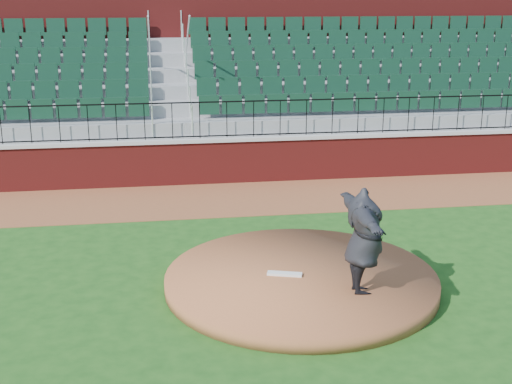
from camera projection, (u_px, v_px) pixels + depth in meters
ground at (268, 280)px, 13.04m from camera, size 90.00×90.00×0.00m
warning_track at (234, 198)px, 18.16m from camera, size 34.00×3.20×0.01m
field_wall at (227, 162)px, 19.51m from camera, size 34.00×0.35×1.20m
wall_cap at (227, 139)px, 19.33m from camera, size 34.00×0.45×0.10m
wall_railing at (227, 120)px, 19.17m from camera, size 34.00×0.05×1.00m
seating_stands at (217, 88)px, 21.62m from camera, size 34.00×5.10×4.60m
concourse_wall at (210, 65)px, 24.15m from camera, size 34.00×0.50×5.50m
pitchers_mound at (301, 280)px, 12.72m from camera, size 5.00×5.00×0.25m
pitching_rubber at (285, 274)px, 12.64m from camera, size 0.66×0.34×0.04m
pitcher at (364, 241)px, 11.67m from camera, size 0.71×2.33×1.88m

